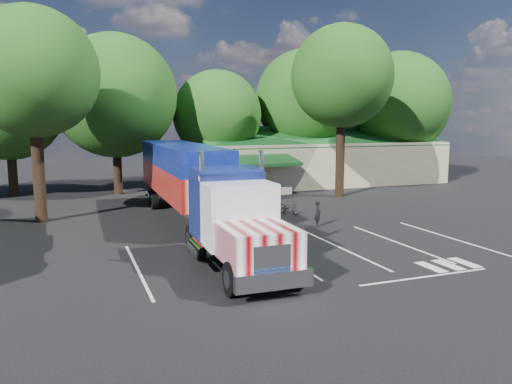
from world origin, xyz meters
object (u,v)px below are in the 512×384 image
object	(u,v)px
woman	(318,213)
bicycle	(289,207)
semi_truck	(192,180)
silver_sedan	(241,184)

from	to	relation	value
woman	bicycle	size ratio (longest dim) A/B	0.86
semi_truck	bicycle	size ratio (longest dim) A/B	13.27
silver_sedan	semi_truck	bearing A→B (deg)	157.80
bicycle	semi_truck	bearing A→B (deg)	169.41
woman	bicycle	distance (m)	4.18
bicycle	silver_sedan	xyz separation A→B (m)	(0.39, 10.91, 0.17)
semi_truck	woman	distance (m)	7.46
semi_truck	bicycle	distance (m)	7.56
woman	silver_sedan	world-z (taller)	woman
silver_sedan	bicycle	bearing A→B (deg)	-174.54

